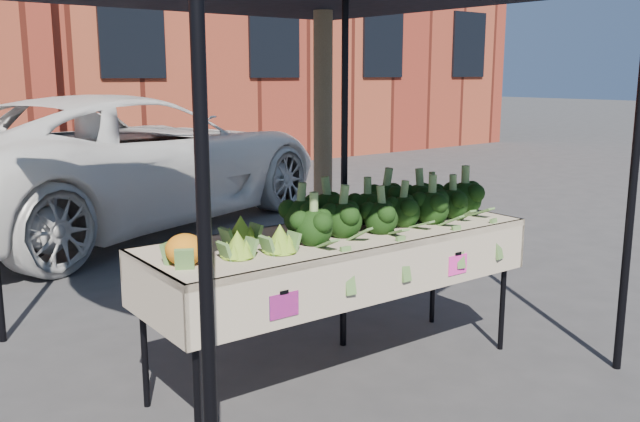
{
  "coord_description": "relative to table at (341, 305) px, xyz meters",
  "views": [
    {
      "loc": [
        -2.6,
        -3.06,
        1.82
      ],
      "look_at": [
        -0.03,
        0.14,
        1.0
      ],
      "focal_mm": 38.53,
      "sensor_mm": 36.0,
      "label": 1
    }
  ],
  "objects": [
    {
      "name": "ground",
      "position": [
        0.03,
        0.06,
        -0.45
      ],
      "size": [
        90.0,
        90.0,
        0.0
      ],
      "primitive_type": "plane",
      "color": "#313134"
    },
    {
      "name": "table",
      "position": [
        0.0,
        0.0,
        0.0
      ],
      "size": [
        2.43,
        0.9,
        0.9
      ],
      "color": "#C3B59E",
      "rests_on": "ground"
    },
    {
      "name": "canopy",
      "position": [
        -0.03,
        0.43,
        0.92
      ],
      "size": [
        3.16,
        3.16,
        2.74
      ],
      "primitive_type": null,
      "color": "black",
      "rests_on": "ground"
    },
    {
      "name": "broccoli_heap",
      "position": [
        0.36,
        0.03,
        0.59
      ],
      "size": [
        1.55,
        0.58,
        0.27
      ],
      "primitive_type": "ellipsoid",
      "color": "black",
      "rests_on": "table"
    },
    {
      "name": "romanesco_cluster",
      "position": [
        -0.66,
        -0.01,
        0.56
      ],
      "size": [
        0.44,
        0.48,
        0.21
      ],
      "primitive_type": "ellipsoid",
      "color": "#81BD30",
      "rests_on": "table"
    },
    {
      "name": "cauliflower_pair",
      "position": [
        -1.05,
        -0.05,
        0.54
      ],
      "size": [
        0.21,
        0.21,
        0.19
      ],
      "primitive_type": "ellipsoid",
      "color": "orange",
      "rests_on": "table"
    },
    {
      "name": "street_tree",
      "position": [
        0.85,
        1.22,
        1.72
      ],
      "size": [
        2.2,
        2.2,
        4.34
      ],
      "primitive_type": null,
      "color": "#1E4C14",
      "rests_on": "ground"
    }
  ]
}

